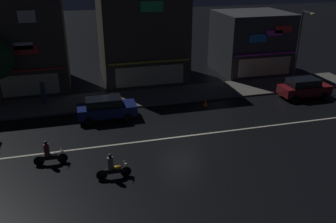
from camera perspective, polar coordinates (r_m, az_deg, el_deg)
The scene contains 13 objects.
ground_plane at distance 23.59m, azimuth 2.17°, elevation -4.12°, with size 140.00×140.00×0.00m, color black.
lane_divider_stripe at distance 23.59m, azimuth 2.17°, elevation -4.11°, with size 36.43×0.16×0.01m, color beige.
sidewalk_far at distance 30.48m, azimuth -2.08°, elevation 2.52°, with size 38.34×4.09×0.14m, color #5B5954.
storefront_left_block at distance 34.93m, azimuth -4.41°, elevation 12.57°, with size 7.84×7.94×8.85m.
storefront_center_block at distance 34.25m, azimuth -23.83°, elevation 10.51°, with size 8.86×6.86×8.88m.
storefront_right_block at distance 38.32m, azimuth 13.33°, elevation 10.90°, with size 7.01×6.56×6.14m.
streetlamp_mid at distance 34.27m, azimuth 20.68°, elevation 10.54°, with size 0.44×1.64×6.80m.
pedestrian_on_sidewalk at distance 30.26m, azimuth -19.65°, elevation 2.96°, with size 0.36×0.36×1.96m.
parked_car_near_kerb at distance 26.31m, azimuth -10.03°, elevation 0.60°, with size 4.30×1.98×1.67m.
parked_car_trailing at distance 32.33m, azimuth 21.25°, elevation 3.65°, with size 4.30×1.98×1.67m.
motorcycle_lead at distance 19.26m, azimuth -9.01°, elevation -9.05°, with size 1.90×0.60×1.52m.
motorcycle_following at distance 21.37m, azimuth -18.76°, elevation -6.64°, with size 1.90×0.60×1.52m.
traffic_cone at distance 28.60m, azimuth 6.15°, elevation 1.41°, with size 0.36×0.36×0.55m, color orange.
Camera 1 is at (-6.21, -20.03, 10.81)m, focal length 37.48 mm.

